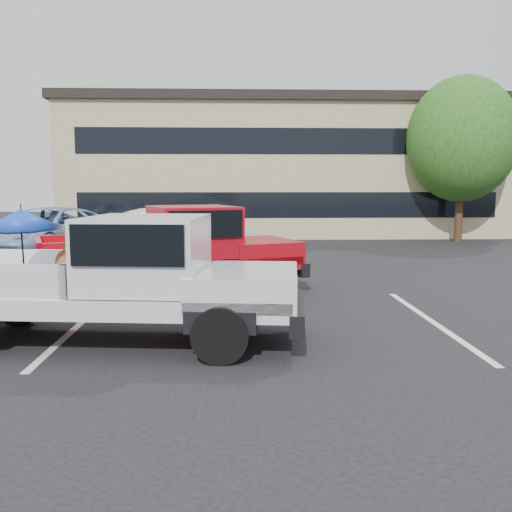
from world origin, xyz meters
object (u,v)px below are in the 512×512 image
object	(u,v)px
tree_right	(462,139)
red_pickup	(186,246)
tree_back	(350,147)
silver_sedan	(178,237)
blue_suv	(47,231)
silver_pickup	(131,273)

from	to	relation	value
tree_right	red_pickup	world-z (taller)	tree_right
tree_back	red_pickup	bearing A→B (deg)	-111.07
tree_right	silver_sedan	size ratio (longest dim) A/B	1.33
silver_sedan	blue_suv	distance (m)	5.60
silver_pickup	blue_suv	size ratio (longest dim) A/B	1.02
silver_pickup	tree_back	bearing A→B (deg)	77.06
silver_sedan	red_pickup	bearing A→B (deg)	172.86
tree_back	silver_sedan	xyz separation A→B (m)	(-8.00, -15.01, -3.57)
tree_right	silver_pickup	distance (m)	18.88
silver_pickup	silver_sedan	distance (m)	8.08
red_pickup	blue_suv	world-z (taller)	red_pickup
silver_pickup	blue_suv	xyz separation A→B (m)	(-4.80, 11.12, -0.25)
silver_pickup	red_pickup	size ratio (longest dim) A/B	0.97
tree_right	tree_back	distance (m)	8.55
silver_pickup	red_pickup	world-z (taller)	silver_pickup
tree_back	blue_suv	distance (m)	17.83
silver_pickup	silver_sedan	size ratio (longest dim) A/B	1.15
tree_right	blue_suv	world-z (taller)	tree_right
tree_right	silver_sedan	distance (m)	13.47
tree_back	silver_pickup	size ratio (longest dim) A/B	1.21
silver_sedan	tree_right	bearing A→B (deg)	-72.42
tree_back	red_pickup	xyz separation A→B (m)	(-7.42, -19.27, -3.38)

